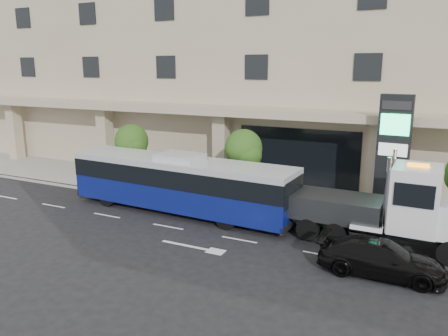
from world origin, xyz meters
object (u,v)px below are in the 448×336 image
at_px(black_sedan, 381,258).
at_px(signage_pylon, 393,156).
at_px(city_bus, 180,183).
at_px(tow_truck, 393,209).

xyz_separation_m(black_sedan, signage_pylon, (-0.41, 7.03, 2.75)).
height_order(city_bus, tow_truck, tow_truck).
bearing_deg(black_sedan, city_bus, 73.06).
bearing_deg(signage_pylon, city_bus, -156.45).
xyz_separation_m(tow_truck, signage_pylon, (-0.51, 3.86, 1.67)).
bearing_deg(tow_truck, signage_pylon, 98.69).
distance_m(tow_truck, signage_pylon, 4.24).
relative_size(tow_truck, black_sedan, 1.96).
distance_m(city_bus, signage_pylon, 11.46).
relative_size(tow_truck, signage_pylon, 1.46).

